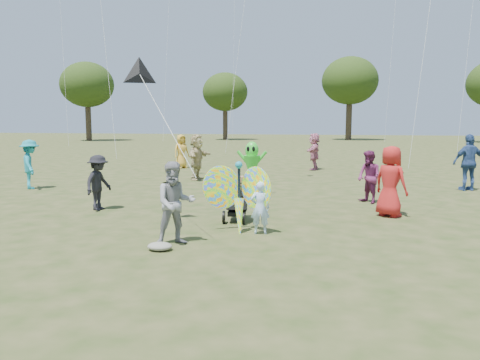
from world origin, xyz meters
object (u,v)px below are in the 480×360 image
crowd_c (469,162)px  jogging_stroller (238,196)px  child_girl (260,208)px  crowd_b (98,183)px  crowd_a (391,181)px  crowd_j (314,151)px  crowd_e (369,177)px  crowd_g (181,151)px  crowd_d (197,157)px  crowd_i (30,164)px  alien_kite (252,165)px  adult_man (175,203)px  butterfly_kite (239,197)px

crowd_c → jogging_stroller: (-6.66, -6.69, -0.37)m
child_girl → crowd_b: 5.07m
jogging_stroller → crowd_a: bearing=10.8°
child_girl → crowd_j: bearing=-102.5°
crowd_e → crowd_g: 12.51m
crowd_d → crowd_j: (4.42, 5.11, -0.03)m
crowd_c → crowd_i: 15.41m
crowd_i → alien_kite: 7.94m
crowd_b → adult_man: bearing=-124.8°
adult_man → crowd_j: bearing=53.6°
crowd_g → butterfly_kite: crowd_g is taller
child_girl → crowd_b: size_ratio=0.75×
crowd_b → crowd_e: (7.17, 2.76, 0.03)m
crowd_a → crowd_g: (-9.46, 10.57, -0.02)m
butterfly_kite → crowd_a: bearing=36.9°
crowd_b → crowd_i: 5.43m
butterfly_kite → crowd_c: bearing=50.9°
alien_kite → crowd_e: bearing=-15.0°
crowd_b → crowd_e: size_ratio=0.96×
crowd_d → crowd_j: 6.76m
crowd_a → crowd_j: size_ratio=0.97×
child_girl → crowd_d: 9.71m
butterfly_kite → crowd_g: bearing=115.2°
alien_kite → crowd_a: bearing=-34.8°
adult_man → crowd_g: size_ratio=0.93×
crowd_g → jogging_stroller: bearing=-114.2°
crowd_i → jogging_stroller: (8.44, -3.60, -0.26)m
crowd_j → alien_kite: size_ratio=1.05×
alien_kite → crowd_c: bearing=18.7°
crowd_b → crowd_c: 12.32m
crowd_i → butterfly_kite: crowd_i is taller
crowd_i → butterfly_kite: 9.94m
crowd_e → crowd_j: 9.63m
crowd_d → jogging_stroller: crowd_d is taller
child_girl → crowd_i: 10.40m
jogging_stroller → alien_kite: bearing=87.2°
crowd_c → crowd_d: size_ratio=1.04×
butterfly_kite → crowd_b: bearing=159.3°
adult_man → alien_kite: size_ratio=0.93×
crowd_e → adult_man: bearing=-72.2°
crowd_c → child_girl: bearing=34.5°
crowd_b → crowd_d: 7.02m
adult_man → crowd_j: 15.10m
crowd_e → crowd_g: bearing=-172.0°
crowd_j → crowd_d: bearing=-38.0°
adult_man → crowd_j: (1.57, 15.02, 0.10)m
crowd_b → crowd_d: crowd_d is taller
crowd_e → crowd_b: bearing=-107.0°
adult_man → jogging_stroller: bearing=44.0°
child_girl → crowd_c: bearing=-138.7°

